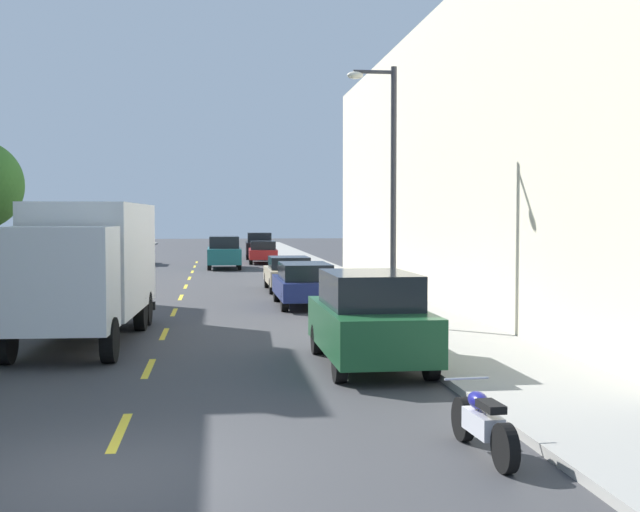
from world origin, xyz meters
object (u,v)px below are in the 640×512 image
(delivery_box_truck, at_px, (89,262))
(parked_pickup_sky, at_px, (109,259))
(parked_sedan_champagne, at_px, (288,273))
(parked_wagon_navy, at_px, (304,283))
(parked_suv_forest, at_px, (369,318))
(parked_motorcycle, at_px, (483,424))
(parked_suv_charcoal, at_px, (128,249))
(street_lamp, at_px, (388,177))
(parked_wagon_red, at_px, (263,251))
(parked_suv_black, at_px, (259,245))
(moving_teal_sedan, at_px, (224,252))

(delivery_box_truck, distance_m, parked_pickup_sky, 24.42)
(parked_sedan_champagne, height_order, parked_wagon_navy, parked_wagon_navy)
(parked_suv_forest, relative_size, parked_motorcycle, 2.34)
(parked_suv_charcoal, height_order, parked_suv_forest, same)
(street_lamp, bearing_deg, parked_suv_forest, -105.74)
(delivery_box_truck, bearing_deg, parked_wagon_red, 79.64)
(parked_suv_black, bearing_deg, parked_motorcycle, -89.70)
(parked_suv_charcoal, bearing_deg, parked_suv_forest, -77.00)
(parked_suv_charcoal, xyz_separation_m, parked_motorcycle, (9.12, -44.78, -0.58))
(street_lamp, height_order, delivery_box_truck, street_lamp)
(parked_pickup_sky, xyz_separation_m, parked_suv_forest, (8.84, -28.76, 0.16))
(parked_wagon_navy, bearing_deg, moving_teal_sedan, 96.74)
(parked_sedan_champagne, relative_size, parked_suv_charcoal, 0.94)
(delivery_box_truck, xyz_separation_m, moving_teal_sedan, (3.59, 28.52, -0.95))
(parked_wagon_navy, bearing_deg, parked_sedan_champagne, 90.07)
(parked_pickup_sky, distance_m, moving_teal_sedan, 7.50)
(parked_pickup_sky, xyz_separation_m, parked_sedan_champagne, (8.69, -11.14, -0.08))
(moving_teal_sedan, bearing_deg, parked_wagon_red, 64.07)
(street_lamp, distance_m, parked_suv_charcoal, 34.76)
(parked_pickup_sky, bearing_deg, moving_teal_sedan, 34.68)
(parked_pickup_sky, distance_m, parked_suv_forest, 30.09)
(parked_pickup_sky, relative_size, parked_sedan_champagne, 1.18)
(parked_pickup_sky, distance_m, parked_suv_black, 18.22)
(delivery_box_truck, height_order, parked_suv_charcoal, delivery_box_truck)
(parked_suv_black, bearing_deg, parked_pickup_sky, -119.05)
(parked_pickup_sky, distance_m, parked_wagon_navy, 19.30)
(street_lamp, distance_m, delivery_box_truck, 8.09)
(parked_suv_black, bearing_deg, parked_wagon_red, -90.76)
(parked_wagon_red, height_order, moving_teal_sedan, moving_teal_sedan)
(parked_suv_black, distance_m, moving_teal_sedan, 11.97)
(parked_suv_forest, bearing_deg, parked_sedan_champagne, 90.46)
(parked_suv_black, distance_m, parked_suv_charcoal, 10.92)
(parked_suv_forest, height_order, moving_teal_sedan, same)
(delivery_box_truck, bearing_deg, moving_teal_sedan, 82.82)
(parked_sedan_champagne, xyz_separation_m, parked_motorcycle, (0.42, -24.12, -0.34))
(parked_wagon_red, bearing_deg, moving_teal_sedan, -115.93)
(street_lamp, height_order, parked_sedan_champagne, street_lamp)
(parked_pickup_sky, bearing_deg, delivery_box_truck, -83.95)
(parked_wagon_red, relative_size, moving_teal_sedan, 0.99)
(parked_suv_black, bearing_deg, parked_wagon_navy, -90.25)
(delivery_box_truck, distance_m, parked_sedan_champagne, 14.53)
(parked_suv_black, distance_m, parked_suv_forest, 44.69)
(street_lamp, xyz_separation_m, parked_sedan_champagne, (-1.62, 12.38, -3.40))
(parked_suv_forest, bearing_deg, street_lamp, 74.26)
(parked_sedan_champagne, bearing_deg, parked_motorcycle, -89.01)
(delivery_box_truck, bearing_deg, parked_suv_forest, -35.70)
(parked_sedan_champagne, bearing_deg, street_lamp, -82.55)
(parked_wagon_red, height_order, parked_suv_charcoal, parked_suv_charcoal)
(parked_pickup_sky, xyz_separation_m, parked_wagon_red, (8.76, 9.61, -0.02))
(parked_suv_black, distance_m, parked_wagon_red, 6.32)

